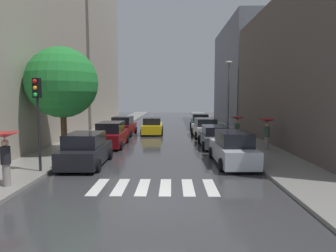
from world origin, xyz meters
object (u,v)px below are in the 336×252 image
(parked_car_right_fourth, at_px, (200,122))
(lamp_post_right, at_px, (228,93))
(street_tree_left, at_px, (62,83))
(taxi_midroad, at_px, (152,126))
(parked_car_left_third, at_px, (123,126))
(pedestrian_by_kerb, at_px, (267,127))
(parked_car_left_second, at_px, (111,135))
(traffic_light_left_corner, at_px, (37,104))
(pedestrian_foreground, at_px, (237,123))
(pedestrian_far_side, at_px, (5,147))
(parked_car_right_second, at_px, (214,137))
(parked_car_left_nearest, at_px, (86,150))
(parked_car_right_nearest, at_px, (233,149))
(parked_car_right_third, at_px, (205,128))

(parked_car_right_fourth, xyz_separation_m, lamp_post_right, (1.69, -7.54, 3.13))
(street_tree_left, bearing_deg, taxi_midroad, 65.73)
(parked_car_left_third, xyz_separation_m, pedestrian_by_kerb, (10.86, -8.21, 0.84))
(parked_car_left_second, height_order, lamp_post_right, lamp_post_right)
(street_tree_left, xyz_separation_m, traffic_light_left_corner, (0.55, -4.50, -1.18))
(pedestrian_foreground, bearing_deg, pedestrian_far_side, 118.72)
(parked_car_right_second, relative_size, pedestrian_far_side, 2.28)
(parked_car_left_nearest, bearing_deg, parked_car_right_nearest, -87.75)
(parked_car_right_third, bearing_deg, traffic_light_left_corner, 142.44)
(parked_car_left_nearest, relative_size, lamp_post_right, 0.67)
(parked_car_right_third, xyz_separation_m, traffic_light_left_corner, (-9.17, -13.16, 2.49))
(parked_car_right_nearest, relative_size, street_tree_left, 0.74)
(parked_car_right_third, relative_size, street_tree_left, 0.74)
(traffic_light_left_corner, bearing_deg, street_tree_left, 96.92)
(parked_car_right_second, xyz_separation_m, taxi_midroad, (-5.02, 7.44, 0.03))
(parked_car_left_third, xyz_separation_m, parked_car_right_third, (7.65, -0.80, -0.04))
(pedestrian_far_side, bearing_deg, parked_car_left_nearest, -95.78)
(parked_car_right_third, relative_size, pedestrian_by_kerb, 2.36)
(pedestrian_by_kerb, distance_m, traffic_light_left_corner, 13.75)
(parked_car_left_nearest, relative_size, parked_car_right_third, 0.92)
(parked_car_left_nearest, height_order, lamp_post_right, lamp_post_right)
(parked_car_left_nearest, distance_m, taxi_midroad, 13.55)
(taxi_midroad, xyz_separation_m, pedestrian_foreground, (6.80, -6.73, 0.88))
(pedestrian_foreground, xyz_separation_m, pedestrian_by_kerb, (1.37, -2.57, 0.03))
(parked_car_right_nearest, bearing_deg, pedestrian_by_kerb, -40.87)
(parked_car_right_third, relative_size, pedestrian_foreground, 2.39)
(pedestrian_by_kerb, bearing_deg, taxi_midroad, 132.34)
(pedestrian_far_side, distance_m, traffic_light_left_corner, 2.80)
(pedestrian_by_kerb, xyz_separation_m, lamp_post_right, (-1.38, 6.08, 2.26))
(parked_car_right_fourth, bearing_deg, parked_car_right_nearest, -178.26)
(parked_car_right_second, xyz_separation_m, pedestrian_foreground, (1.78, 0.71, 0.92))
(parked_car_right_second, height_order, pedestrian_by_kerb, pedestrian_by_kerb)
(taxi_midroad, bearing_deg, pedestrian_foreground, -135.73)
(parked_car_left_nearest, bearing_deg, street_tree_left, 37.54)
(traffic_light_left_corner, bearing_deg, parked_car_right_nearest, 12.95)
(street_tree_left, bearing_deg, traffic_light_left_corner, -83.08)
(parked_car_right_third, bearing_deg, parked_car_right_fourth, -3.98)
(parked_car_left_second, xyz_separation_m, parked_car_right_second, (7.52, -0.07, -0.11))
(parked_car_left_nearest, distance_m, parked_car_right_third, 13.68)
(pedestrian_by_kerb, xyz_separation_m, pedestrian_far_side, (-12.63, -8.04, 0.01))
(taxi_midroad, bearing_deg, pedestrian_by_kerb, -139.74)
(parked_car_left_second, xyz_separation_m, pedestrian_by_kerb, (10.66, -1.93, 0.84))
(parked_car_left_third, distance_m, pedestrian_foreground, 11.07)
(parked_car_right_nearest, xyz_separation_m, lamp_post_right, (1.60, 9.67, 3.11))
(parked_car_right_fourth, xyz_separation_m, pedestrian_by_kerb, (3.07, -13.62, 0.86))
(parked_car_right_third, height_order, street_tree_left, street_tree_left)
(parked_car_left_third, relative_size, pedestrian_foreground, 2.14)
(parked_car_left_second, height_order, pedestrian_foreground, pedestrian_foreground)
(parked_car_right_fourth, distance_m, pedestrian_by_kerb, 13.99)
(parked_car_left_nearest, height_order, parked_car_left_third, parked_car_left_third)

